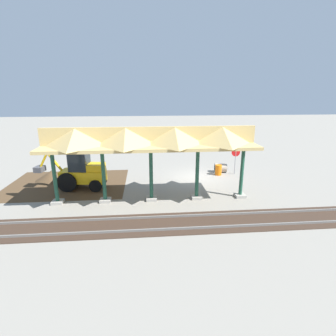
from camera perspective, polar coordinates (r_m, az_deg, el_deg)
The scene contains 9 objects.
ground_plane at distance 22.50m, azimuth 6.36°, elevation -1.93°, with size 120.00×120.00×0.00m, color gray.
dirt_work_zone at distance 22.14m, azimuth -20.97°, elevation -3.23°, with size 9.04×7.00×0.01m, color #4C3823.
platform_canopy at distance 16.53m, azimuth -3.84°, elevation 6.38°, with size 13.39×3.20×4.90m.
rail_tracks at distance 15.28m, azimuth 12.38°, elevation -11.19°, with size 60.00×2.58×0.15m.
stop_sign at distance 23.41m, azimuth 14.51°, elevation 2.70°, with size 0.76×0.06×2.36m.
backhoe at distance 20.39m, azimuth -18.41°, elevation -0.87°, with size 5.24×2.08×2.82m.
dirt_mound at distance 23.62m, azimuth -23.81°, elevation -2.37°, with size 5.34×5.34×1.61m, color #4C3823.
concrete_pipe at distance 24.03m, azimuth 11.36°, elevation 0.04°, with size 1.09×0.89×0.81m.
traffic_barrel at distance 23.17m, azimuth 10.92°, elevation -0.42°, with size 0.56×0.56×0.90m, color orange.
Camera 1 is at (4.39, 20.94, 6.96)m, focal length 28.00 mm.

